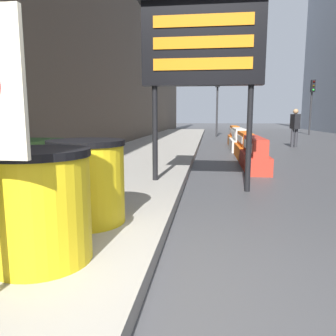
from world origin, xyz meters
name	(u,v)px	position (x,y,z in m)	size (l,w,h in m)	color
ground_plane	(141,309)	(0.00, 0.00, 0.00)	(120.00, 120.00, 0.00)	#474749
barrel_drum_foreground	(39,206)	(-0.90, 0.33, 0.64)	(0.85, 0.85, 0.93)	yellow
barrel_drum_middle	(88,181)	(-0.88, 1.34, 0.64)	(0.85, 0.85, 0.93)	yellow
message_board	(203,44)	(0.31, 3.86, 2.59)	(2.24, 0.36, 3.40)	black
jersey_barrier_red_striped	(254,155)	(1.61, 6.40, 0.37)	(0.56, 2.16, 0.83)	red
jersey_barrier_orange_far	(245,147)	(1.61, 8.78, 0.37)	(0.53, 2.16, 0.84)	orange
jersey_barrier_white	(238,141)	(1.61, 11.18, 0.39)	(0.64, 2.14, 0.88)	silver
jersey_barrier_orange_near	(234,137)	(1.61, 13.48, 0.40)	(0.51, 1.84, 0.90)	orange
traffic_cone_near	(262,145)	(2.48, 10.82, 0.27)	(0.31, 0.31, 0.56)	black
traffic_cone_mid	(247,146)	(1.79, 9.78, 0.29)	(0.33, 0.33, 0.60)	black
traffic_light_near_curb	(217,91)	(0.91, 19.58, 2.91)	(0.28, 0.45, 4.02)	#2D2D30
traffic_light_far_side	(312,95)	(7.63, 22.74, 2.80)	(0.28, 0.45, 3.86)	#2D2D30
pedestrian_worker	(295,125)	(4.14, 12.82, 0.98)	(0.35, 0.48, 1.66)	#333338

